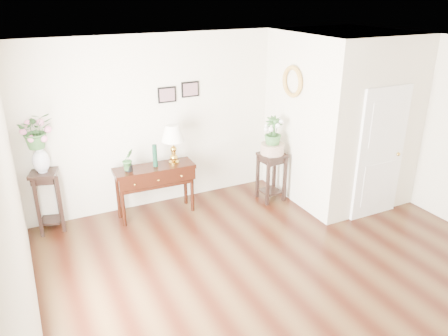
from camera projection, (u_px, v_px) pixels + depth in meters
floor at (292, 274)px, 5.64m from camera, size 6.00×5.50×0.02m
ceiling at (308, 52)px, 4.57m from camera, size 6.00×5.50×0.02m
wall_back at (204, 117)px, 7.39m from camera, size 6.00×0.02×2.80m
wall_left at (21, 233)px, 3.89m from camera, size 0.02×5.50×2.80m
partition at (340, 116)px, 7.44m from camera, size 1.80×1.95×2.80m
door at (381, 154)px, 6.74m from camera, size 0.90×0.05×2.10m
art_print_left at (167, 95)px, 6.94m from camera, size 0.30×0.02×0.25m
art_print_right at (190, 89)px, 7.08m from camera, size 0.30×0.02×0.25m
wall_ornament at (292, 82)px, 6.91m from camera, size 0.07×0.51×0.51m
console_table at (156, 191)px, 6.98m from camera, size 1.27×0.46×0.84m
table_lamp at (173, 142)px, 6.82m from camera, size 0.45×0.45×0.64m
green_vase at (155, 156)px, 6.77m from camera, size 0.10×0.10×0.36m
potted_plant at (128, 161)px, 6.60m from camera, size 0.22×0.20×0.34m
plant_stand_a at (48, 201)px, 6.51m from camera, size 0.46×0.46×0.95m
porcelain_vase at (40, 157)px, 6.24m from camera, size 0.30×0.30×0.41m
lily_arrangement at (35, 128)px, 6.08m from camera, size 0.49×0.43×0.52m
plant_stand_b at (271, 177)px, 7.50m from camera, size 0.43×0.43×0.84m
ceramic_bowl at (272, 149)px, 7.30m from camera, size 0.47×0.47×0.17m
narcissus at (273, 132)px, 7.19m from camera, size 0.34×0.34×0.52m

